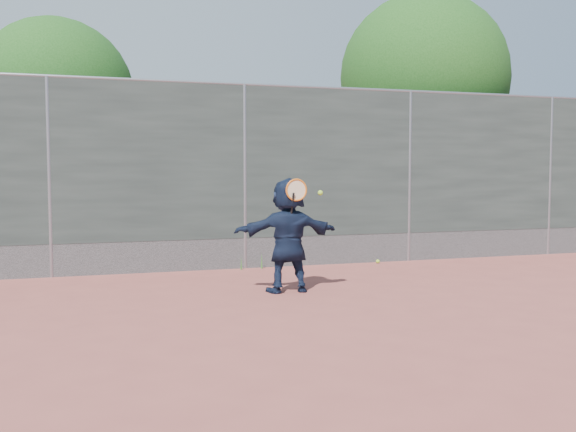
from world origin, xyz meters
name	(u,v)px	position (x,y,z in m)	size (l,w,h in m)	color
ground	(319,313)	(0.00, 0.00, 0.00)	(80.00, 80.00, 0.00)	#9E4C42
player	(288,235)	(0.05, 1.31, 0.76)	(1.40, 0.45, 1.51)	#141E37
ball_ground	(378,261)	(2.33, 3.35, 0.03)	(0.07, 0.07, 0.07)	#9DD22E
fence	(245,172)	(0.00, 3.50, 1.58)	(20.00, 0.06, 3.03)	#38423D
swing_action	(299,192)	(0.13, 1.12, 1.33)	(0.52, 0.13, 0.51)	orange
tree_right	(430,84)	(4.68, 5.75, 3.49)	(3.78, 3.60, 5.39)	#382314
tree_left	(64,102)	(-2.85, 6.55, 2.94)	(3.15, 3.00, 4.53)	#382314
weed_clump	(264,260)	(0.29, 3.38, 0.13)	(0.68, 0.07, 0.30)	#387226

